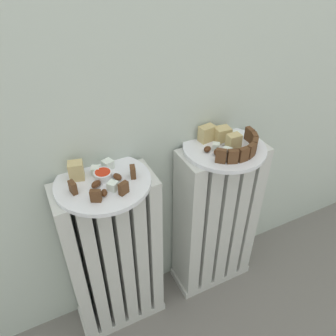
% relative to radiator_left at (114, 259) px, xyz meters
% --- Properties ---
extents(radiator_left, '(0.29, 0.13, 0.59)m').
position_rel_radiator_left_xyz_m(radiator_left, '(0.00, 0.00, 0.00)').
color(radiator_left, silver).
rests_on(radiator_left, ground_plane).
extents(radiator_right, '(0.29, 0.13, 0.59)m').
position_rel_radiator_left_xyz_m(radiator_right, '(0.37, 0.00, -0.00)').
color(radiator_right, silver).
rests_on(radiator_right, ground_plane).
extents(plate_left, '(0.25, 0.25, 0.01)m').
position_rel_radiator_left_xyz_m(plate_left, '(-0.00, 0.00, 0.31)').
color(plate_left, white).
rests_on(plate_left, radiator_left).
extents(plate_right, '(0.25, 0.25, 0.01)m').
position_rel_radiator_left_xyz_m(plate_right, '(0.37, 0.00, 0.31)').
color(plate_right, white).
rests_on(plate_right, radiator_right).
extents(dark_cake_slice_left_0, '(0.02, 0.03, 0.03)m').
position_rel_radiator_left_xyz_m(dark_cake_slice_left_0, '(-0.08, -0.02, 0.33)').
color(dark_cake_slice_left_0, '#56351E').
rests_on(dark_cake_slice_left_0, plate_left).
extents(dark_cake_slice_left_1, '(0.03, 0.02, 0.03)m').
position_rel_radiator_left_xyz_m(dark_cake_slice_left_1, '(-0.04, -0.07, 0.33)').
color(dark_cake_slice_left_1, '#56351E').
rests_on(dark_cake_slice_left_1, plate_left).
extents(dark_cake_slice_left_2, '(0.03, 0.02, 0.03)m').
position_rel_radiator_left_xyz_m(dark_cake_slice_left_2, '(0.03, -0.07, 0.33)').
color(dark_cake_slice_left_2, '#56351E').
rests_on(dark_cake_slice_left_2, plate_left).
extents(dark_cake_slice_left_3, '(0.02, 0.03, 0.03)m').
position_rel_radiator_left_xyz_m(dark_cake_slice_left_3, '(0.08, -0.02, 0.33)').
color(dark_cake_slice_left_3, '#56351E').
rests_on(dark_cake_slice_left_3, plate_left).
extents(marble_cake_slice_left_0, '(0.04, 0.04, 0.05)m').
position_rel_radiator_left_xyz_m(marble_cake_slice_left_0, '(-0.06, 0.04, 0.34)').
color(marble_cake_slice_left_0, tan).
rests_on(marble_cake_slice_left_0, plate_left).
extents(turkish_delight_left_0, '(0.03, 0.03, 0.02)m').
position_rel_radiator_left_xyz_m(turkish_delight_left_0, '(0.01, -0.05, 0.32)').
color(turkish_delight_left_0, white).
rests_on(turkish_delight_left_0, plate_left).
extents(turkish_delight_left_1, '(0.03, 0.03, 0.03)m').
position_rel_radiator_left_xyz_m(turkish_delight_left_1, '(0.03, 0.04, 0.32)').
color(turkish_delight_left_1, white).
rests_on(turkish_delight_left_1, plate_left).
extents(turkish_delight_left_2, '(0.03, 0.03, 0.02)m').
position_rel_radiator_left_xyz_m(turkish_delight_left_2, '(-0.01, 0.04, 0.32)').
color(turkish_delight_left_2, white).
rests_on(turkish_delight_left_2, plate_left).
extents(medjool_date_left_0, '(0.03, 0.03, 0.02)m').
position_rel_radiator_left_xyz_m(medjool_date_left_0, '(0.04, -0.01, 0.32)').
color(medjool_date_left_0, '#4C2814').
rests_on(medjool_date_left_0, plate_left).
extents(medjool_date_left_1, '(0.03, 0.03, 0.02)m').
position_rel_radiator_left_xyz_m(medjool_date_left_1, '(-0.02, -0.02, 0.32)').
color(medjool_date_left_1, '#4C2814').
rests_on(medjool_date_left_1, plate_left).
extents(medjool_date_left_2, '(0.02, 0.03, 0.01)m').
position_rel_radiator_left_xyz_m(medjool_date_left_2, '(-0.01, -0.06, 0.32)').
color(medjool_date_left_2, '#4C2814').
rests_on(medjool_date_left_2, plate_left).
extents(jam_bowl_left, '(0.05, 0.05, 0.02)m').
position_rel_radiator_left_xyz_m(jam_bowl_left, '(0.00, 0.01, 0.32)').
color(jam_bowl_left, white).
rests_on(jam_bowl_left, plate_left).
extents(dark_cake_slice_right_0, '(0.03, 0.03, 0.04)m').
position_rel_radiator_left_xyz_m(dark_cake_slice_right_0, '(0.32, -0.06, 0.33)').
color(dark_cake_slice_right_0, '#56351E').
rests_on(dark_cake_slice_right_0, plate_right).
extents(dark_cake_slice_right_1, '(0.03, 0.02, 0.04)m').
position_rel_radiator_left_xyz_m(dark_cake_slice_right_1, '(0.34, -0.08, 0.33)').
color(dark_cake_slice_right_1, '#56351E').
rests_on(dark_cake_slice_right_1, plate_right).
extents(dark_cake_slice_right_2, '(0.03, 0.02, 0.04)m').
position_rel_radiator_left_xyz_m(dark_cake_slice_right_2, '(0.38, -0.09, 0.33)').
color(dark_cake_slice_right_2, '#56351E').
rests_on(dark_cake_slice_right_2, plate_right).
extents(dark_cake_slice_right_3, '(0.03, 0.03, 0.04)m').
position_rel_radiator_left_xyz_m(dark_cake_slice_right_3, '(0.41, -0.08, 0.33)').
color(dark_cake_slice_right_3, '#56351E').
rests_on(dark_cake_slice_right_3, plate_right).
extents(dark_cake_slice_right_4, '(0.03, 0.03, 0.04)m').
position_rel_radiator_left_xyz_m(dark_cake_slice_right_4, '(0.43, -0.06, 0.33)').
color(dark_cake_slice_right_4, '#56351E').
rests_on(dark_cake_slice_right_4, plate_right).
extents(dark_cake_slice_right_5, '(0.03, 0.03, 0.04)m').
position_rel_radiator_left_xyz_m(dark_cake_slice_right_5, '(0.45, -0.03, 0.33)').
color(dark_cake_slice_right_5, '#56351E').
rests_on(dark_cake_slice_right_5, plate_right).
extents(dark_cake_slice_right_6, '(0.02, 0.03, 0.04)m').
position_rel_radiator_left_xyz_m(dark_cake_slice_right_6, '(0.46, -0.00, 0.33)').
color(dark_cake_slice_right_6, '#56351E').
rests_on(dark_cake_slice_right_6, plate_right).
extents(marble_cake_slice_right_0, '(0.05, 0.04, 0.05)m').
position_rel_radiator_left_xyz_m(marble_cake_slice_right_0, '(0.34, 0.05, 0.34)').
color(marble_cake_slice_right_0, tan).
rests_on(marble_cake_slice_right_0, plate_right).
extents(marble_cake_slice_right_1, '(0.04, 0.03, 0.05)m').
position_rel_radiator_left_xyz_m(marble_cake_slice_right_1, '(0.39, -0.02, 0.34)').
color(marble_cake_slice_right_1, tan).
rests_on(marble_cake_slice_right_1, plate_right).
extents(marble_cake_slice_right_2, '(0.05, 0.04, 0.04)m').
position_rel_radiator_left_xyz_m(marble_cake_slice_right_2, '(0.38, 0.03, 0.33)').
color(marble_cake_slice_right_2, tan).
rests_on(marble_cake_slice_right_2, plate_right).
extents(turkish_delight_right_0, '(0.03, 0.03, 0.02)m').
position_rel_radiator_left_xyz_m(turkish_delight_right_0, '(0.34, -0.00, 0.32)').
color(turkish_delight_right_0, white).
rests_on(turkish_delight_right_0, plate_right).
extents(turkish_delight_right_1, '(0.03, 0.03, 0.02)m').
position_rel_radiator_left_xyz_m(turkish_delight_right_1, '(0.43, 0.02, 0.32)').
color(turkish_delight_right_1, white).
rests_on(turkish_delight_right_1, plate_right).
extents(turkish_delight_right_2, '(0.03, 0.03, 0.02)m').
position_rel_radiator_left_xyz_m(turkish_delight_right_2, '(0.35, -0.04, 0.32)').
color(turkish_delight_right_2, white).
rests_on(turkish_delight_right_2, plate_right).
extents(medjool_date_right_0, '(0.02, 0.03, 0.01)m').
position_rel_radiator_left_xyz_m(medjool_date_right_0, '(0.42, 0.05, 0.32)').
color(medjool_date_right_0, '#4C2814').
rests_on(medjool_date_right_0, plate_right).
extents(medjool_date_right_1, '(0.02, 0.03, 0.02)m').
position_rel_radiator_left_xyz_m(medjool_date_right_1, '(0.37, 0.08, 0.32)').
color(medjool_date_right_1, '#4C2814').
rests_on(medjool_date_right_1, plate_right).
extents(medjool_date_right_2, '(0.03, 0.03, 0.02)m').
position_rel_radiator_left_xyz_m(medjool_date_right_2, '(0.31, -0.00, 0.32)').
color(medjool_date_right_2, '#4C2814').
rests_on(medjool_date_right_2, plate_right).
extents(medjool_date_right_3, '(0.03, 0.03, 0.02)m').
position_rel_radiator_left_xyz_m(medjool_date_right_3, '(0.33, -0.03, 0.32)').
color(medjool_date_right_3, '#4C2814').
rests_on(medjool_date_right_3, plate_right).
extents(fork, '(0.02, 0.10, 0.00)m').
position_rel_radiator_left_xyz_m(fork, '(0.37, -0.02, 0.31)').
color(fork, '#B7B7BC').
rests_on(fork, plate_right).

